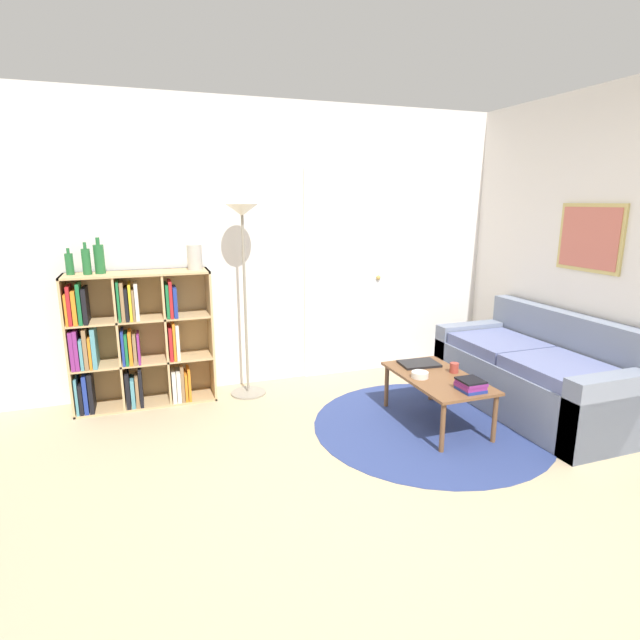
% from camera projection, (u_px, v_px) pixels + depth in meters
% --- Properties ---
extents(ground_plane, '(14.00, 14.00, 0.00)m').
position_uv_depth(ground_plane, '(409.00, 526.00, 2.71)').
color(ground_plane, tan).
extents(wall_back, '(7.33, 0.11, 2.60)m').
position_uv_depth(wall_back, '(286.00, 248.00, 4.70)').
color(wall_back, silver).
rests_on(wall_back, ground_plane).
extents(wall_right, '(0.08, 5.47, 2.60)m').
position_uv_depth(wall_right, '(571.00, 252.00, 4.25)').
color(wall_right, silver).
rests_on(wall_right, ground_plane).
extents(rug, '(1.83, 1.83, 0.01)m').
position_uv_depth(rug, '(430.00, 425.00, 3.92)').
color(rug, navy).
rests_on(rug, ground_plane).
extents(bookshelf, '(1.16, 0.34, 1.15)m').
position_uv_depth(bookshelf, '(134.00, 342.00, 4.22)').
color(bookshelf, tan).
rests_on(bookshelf, ground_plane).
extents(floor_lamp, '(0.32, 0.32, 1.70)m').
position_uv_depth(floor_lamp, '(243.00, 248.00, 4.27)').
color(floor_lamp, gray).
rests_on(floor_lamp, ground_plane).
extents(couch, '(0.82, 1.72, 0.81)m').
position_uv_depth(couch, '(538.00, 376.00, 4.18)').
color(couch, gray).
rests_on(couch, ground_plane).
extents(coffee_table, '(0.52, 0.93, 0.39)m').
position_uv_depth(coffee_table, '(437.00, 381.00, 3.89)').
color(coffee_table, brown).
rests_on(coffee_table, ground_plane).
extents(laptop, '(0.33, 0.25, 0.02)m').
position_uv_depth(laptop, '(419.00, 364.00, 4.15)').
color(laptop, black).
rests_on(laptop, coffee_table).
extents(bowl, '(0.13, 0.13, 0.05)m').
position_uv_depth(bowl, '(420.00, 375.00, 3.84)').
color(bowl, silver).
rests_on(bowl, coffee_table).
extents(book_stack_on_table, '(0.17, 0.18, 0.09)m').
position_uv_depth(book_stack_on_table, '(471.00, 385.00, 3.58)').
color(book_stack_on_table, navy).
rests_on(book_stack_on_table, coffee_table).
extents(cup, '(0.07, 0.07, 0.08)m').
position_uv_depth(cup, '(454.00, 368.00, 3.96)').
color(cup, '#A33D33').
rests_on(cup, coffee_table).
extents(bottle_left, '(0.06, 0.06, 0.21)m').
position_uv_depth(bottle_left, '(69.00, 264.00, 3.95)').
color(bottle_left, '#236633').
rests_on(bottle_left, bookshelf).
extents(bottle_middle, '(0.07, 0.07, 0.26)m').
position_uv_depth(bottle_middle, '(86.00, 261.00, 3.95)').
color(bottle_middle, '#236633').
rests_on(bottle_middle, bookshelf).
extents(bottle_right, '(0.08, 0.08, 0.29)m').
position_uv_depth(bottle_right, '(99.00, 259.00, 4.01)').
color(bottle_right, '#236633').
rests_on(bottle_right, bookshelf).
extents(vase_on_shelf, '(0.12, 0.12, 0.21)m').
position_uv_depth(vase_on_shelf, '(195.00, 257.00, 4.23)').
color(vase_on_shelf, '#B7B2A8').
rests_on(vase_on_shelf, bookshelf).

